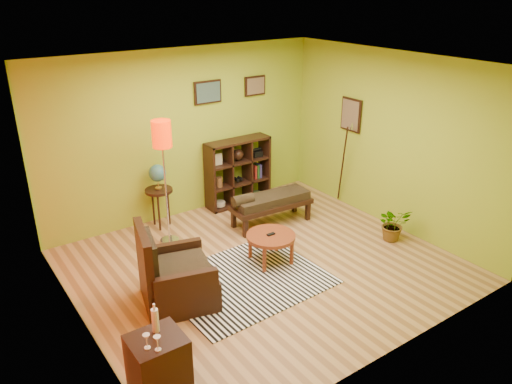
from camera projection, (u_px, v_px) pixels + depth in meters
ground at (264, 265)px, 7.10m from camera, size 5.00×5.00×0.00m
room_shell at (258, 146)px, 6.36m from camera, size 5.04×4.54×2.82m
zebra_rug at (245, 280)px, 6.74m from camera, size 2.14×1.73×0.01m
coffee_table at (271, 238)px, 7.07m from camera, size 0.70×0.70×0.45m
armchair at (174, 279)px, 6.19m from camera, size 1.05×1.05×1.06m
side_cabinet at (158, 363)px, 4.84m from camera, size 0.52×0.47×0.93m
floor_lamp at (162, 145)px, 7.15m from camera, size 0.29×0.29×1.93m
globe_table at (158, 180)px, 7.93m from camera, size 0.44×0.44×1.08m
cube_shelf at (239, 172)px, 8.88m from camera, size 1.20×0.35×1.20m
bench at (269, 202)px, 8.17m from camera, size 1.41×0.58×0.64m
potted_plant at (393, 227)px, 7.75m from camera, size 0.66×0.69×0.42m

